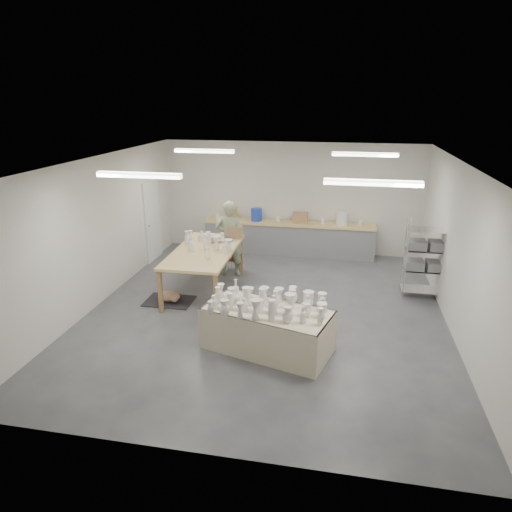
% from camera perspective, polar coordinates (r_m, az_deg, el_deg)
% --- Properties ---
extents(room, '(8.00, 8.02, 3.00)m').
position_cam_1_polar(room, '(8.70, 0.73, 5.62)').
color(room, '#424449').
rests_on(room, ground).
extents(back_counter, '(4.60, 0.60, 1.24)m').
position_cam_1_polar(back_counter, '(12.54, 4.07, 2.40)').
color(back_counter, tan).
rests_on(back_counter, ground).
extents(wire_shelf, '(0.88, 0.48, 1.80)m').
position_cam_1_polar(wire_shelf, '(10.31, 20.47, -0.02)').
color(wire_shelf, silver).
rests_on(wire_shelf, ground).
extents(drying_table, '(2.32, 1.58, 1.12)m').
position_cam_1_polar(drying_table, '(7.81, 1.46, -8.85)').
color(drying_table, olive).
rests_on(drying_table, ground).
extents(work_table, '(1.32, 2.58, 1.30)m').
position_cam_1_polar(work_table, '(10.10, -6.04, 0.90)').
color(work_table, tan).
rests_on(work_table, ground).
extents(rug, '(1.00, 0.70, 0.02)m').
position_cam_1_polar(rug, '(9.91, -10.79, -5.54)').
color(rug, black).
rests_on(rug, ground).
extents(cat, '(0.50, 0.38, 0.20)m').
position_cam_1_polar(cat, '(9.84, -10.74, -4.99)').
color(cat, white).
rests_on(cat, rug).
extents(potter, '(0.73, 0.54, 1.85)m').
position_cam_1_polar(potter, '(10.87, -3.31, 2.18)').
color(potter, gray).
rests_on(potter, ground).
extents(red_stool, '(0.39, 0.39, 0.36)m').
position_cam_1_polar(red_stool, '(11.31, -2.92, -0.35)').
color(red_stool, '#A92318').
rests_on(red_stool, ground).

